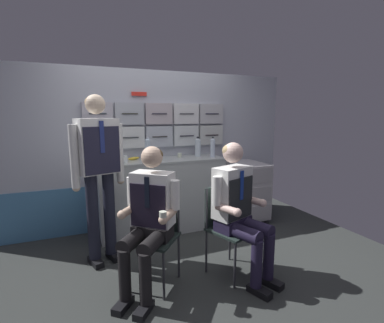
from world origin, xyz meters
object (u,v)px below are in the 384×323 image
crew_member_standing (99,164)px  espresso_cup_small (180,155)px  service_trolley (248,189)px  crew_member_right (239,204)px  water_bottle_clear (148,149)px  snack_banana (134,158)px  crew_member_left (149,213)px  folding_chair_left (157,226)px  folding_chair_right (225,219)px

crew_member_standing → espresso_cup_small: size_ratio=29.37×
service_trolley → crew_member_right: bearing=-126.9°
water_bottle_clear → snack_banana: size_ratio=1.81×
service_trolley → crew_member_left: (-1.77, -1.13, 0.25)m
folding_chair_left → water_bottle_clear: water_bottle_clear is taller
crew_member_right → snack_banana: size_ratio=7.56×
service_trolley → crew_member_standing: 2.24m
folding_chair_right → crew_member_right: size_ratio=0.66×
crew_member_right → snack_banana: (-0.70, 1.46, 0.27)m
espresso_cup_small → snack_banana: 0.63m
snack_banana → service_trolley: bearing=-7.4°
water_bottle_clear → espresso_cup_small: bearing=12.7°
water_bottle_clear → espresso_cup_small: 0.50m
folding_chair_left → crew_member_left: (-0.10, -0.12, 0.18)m
crew_member_left → crew_member_right: bearing=-7.9°
crew_member_left → snack_banana: size_ratio=7.47×
crew_member_right → crew_member_left: bearing=172.1°
folding_chair_left → snack_banana: 1.30m
crew_member_left → folding_chair_right: 0.80m
service_trolley → snack_banana: snack_banana is taller
folding_chair_right → crew_member_left: bearing=-177.5°
crew_member_left → folding_chair_right: size_ratio=1.50×
crew_member_standing → espresso_cup_small: 1.29m
water_bottle_clear → snack_banana: 0.24m
crew_member_right → crew_member_standing: crew_member_standing is taller
crew_member_standing → snack_banana: bearing=54.1°
crew_member_left → water_bottle_clear: bearing=76.4°
folding_chair_right → crew_member_standing: 1.40m
service_trolley → folding_chair_left: bearing=-148.8°
folding_chair_right → crew_member_right: 0.25m
service_trolley → water_bottle_clear: 1.62m
crew_member_right → crew_member_standing: 1.46m
service_trolley → espresso_cup_small: 1.16m
espresso_cup_small → crew_member_standing: bearing=-150.0°
crew_member_left → water_bottle_clear: size_ratio=4.12×
crew_member_left → folding_chair_right: (0.78, 0.03, -0.18)m
folding_chair_left → folding_chair_right: same height
service_trolley → crew_member_right: (-0.94, -1.25, 0.26)m
crew_member_right → water_bottle_clear: size_ratio=4.17×
folding_chair_right → water_bottle_clear: water_bottle_clear is taller
folding_chair_right → espresso_cup_small: size_ratio=14.38×
folding_chair_right → crew_member_right: (0.05, -0.15, 0.19)m
water_bottle_clear → service_trolley: bearing=-3.2°
folding_chair_left → crew_member_right: size_ratio=0.66×
folding_chair_right → crew_member_right: bearing=-69.9°
service_trolley → espresso_cup_small: bearing=169.4°
crew_member_standing → espresso_cup_small: bearing=30.0°
crew_member_left → crew_member_standing: bearing=117.1°
folding_chair_right → snack_banana: (-0.64, 1.31, 0.46)m
crew_member_right → folding_chair_left: bearing=161.9°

